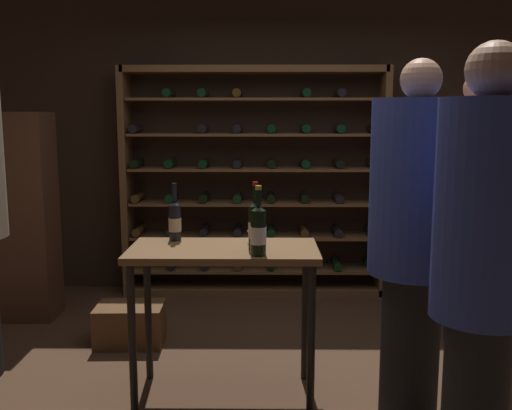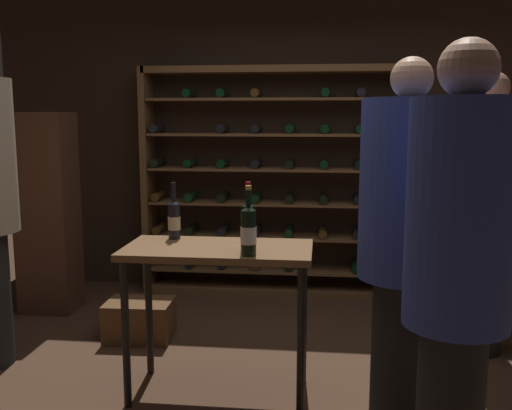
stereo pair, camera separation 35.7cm
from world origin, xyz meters
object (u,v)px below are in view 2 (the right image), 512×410
tasting_table (218,267)px  wine_bottle_gold_foil (174,219)px  wine_bottle_green_slim (248,230)px  wine_glass_stemmed_center (250,227)px  person_guest_khaki (458,264)px  person_bystander_red_print (487,201)px  wine_crate (140,320)px  wine_bottle_black_capsule (248,225)px  person_host_in_suit (406,233)px  wine_rack (273,184)px  display_cabinet (48,213)px

tasting_table → wine_bottle_gold_foil: (-0.30, 0.19, 0.24)m
tasting_table → wine_bottle_gold_foil: bearing=148.2°
wine_bottle_green_slim → wine_glass_stemmed_center: bearing=95.7°
person_guest_khaki → person_bystander_red_print: 1.85m
wine_glass_stemmed_center → wine_bottle_gold_foil: bearing=172.4°
wine_crate → wine_bottle_gold_foil: 1.14m
person_bystander_red_print → wine_bottle_black_capsule: size_ratio=5.04×
person_guest_khaki → person_host_in_suit: 0.66m
person_bystander_red_print → wine_bottle_black_capsule: bearing=-3.1°
person_host_in_suit → wine_bottle_black_capsule: (-0.83, 0.24, -0.02)m
tasting_table → wine_bottle_gold_foil: wine_bottle_gold_foil is taller
wine_glass_stemmed_center → wine_rack: bearing=90.6°
person_bystander_red_print → wine_glass_stemmed_center: person_bystander_red_print is taller
wine_rack → person_bystander_red_print: size_ratio=1.25×
wine_rack → wine_bottle_gold_foil: bearing=-103.8°
person_bystander_red_print → person_host_in_suit: bearing=25.0°
wine_rack → person_host_in_suit: 2.47m
display_cabinet → wine_bottle_black_capsule: 2.34m
wine_rack → wine_glass_stemmed_center: bearing=-89.4°
wine_bottle_black_capsule → wine_glass_stemmed_center: bearing=94.3°
wine_bottle_gold_foil → wine_bottle_black_capsule: wine_bottle_black_capsule is taller
person_guest_khaki → display_cabinet: person_guest_khaki is taller
display_cabinet → wine_crate: bearing=-30.5°
person_bystander_red_print → wine_glass_stemmed_center: (-1.54, -0.70, -0.08)m
person_bystander_red_print → wine_crate: (-2.44, -0.05, -0.92)m
tasting_table → person_bystander_red_print: size_ratio=0.56×
wine_bottle_green_slim → wine_glass_stemmed_center: (-0.03, 0.31, -0.05)m
person_bystander_red_print → wine_bottle_black_capsule: (-1.52, -0.87, -0.03)m
wine_rack → person_guest_khaki: wine_rack is taller
person_guest_khaki → wine_bottle_black_capsule: (-0.93, 0.88, -0.03)m
wine_bottle_black_capsule → person_host_in_suit: bearing=-15.9°
wine_rack → person_bystander_red_print: bearing=-37.9°
display_cabinet → wine_glass_stemmed_center: 2.22m
display_cabinet → wine_glass_stemmed_center: bearing=-33.1°
person_host_in_suit → wine_bottle_green_slim: size_ratio=5.08×
wine_crate → person_guest_khaki: bearing=-42.7°
wine_rack → tasting_table: wine_rack is taller
tasting_table → wine_crate: tasting_table is taller
person_bystander_red_print → wine_crate: 2.61m
tasting_table → person_guest_khaki: 1.48m
person_guest_khaki → display_cabinet: size_ratio=1.15×
wine_crate → wine_bottle_gold_foil: size_ratio=1.38×
person_bystander_red_print → wine_crate: bearing=-31.8°
wine_rack → person_guest_khaki: size_ratio=1.25×
tasting_table → person_bystander_red_print: bearing=25.8°
wine_bottle_gold_foil → wine_glass_stemmed_center: bearing=-7.6°
person_bystander_red_print → display_cabinet: bearing=-41.5°
person_guest_khaki → wine_bottle_green_slim: person_guest_khaki is taller
person_bystander_red_print → person_host_in_suit: person_bystander_red_print is taller
display_cabinet → wine_bottle_green_slim: size_ratio=4.42×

